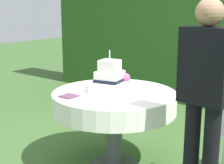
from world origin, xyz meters
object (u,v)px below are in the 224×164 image
serving_plate_left (111,83)px  standing_person (205,92)px  napkin_stack (69,96)px  serving_plate_far (116,102)px  serving_plate_near (88,86)px  wedding_cake (110,80)px  cake_table (114,103)px

serving_plate_left → standing_person: standing_person is taller
napkin_stack → serving_plate_far: bearing=14.8°
serving_plate_far → serving_plate_near: bearing=154.4°
wedding_cake → serving_plate_left: size_ratio=3.75×
napkin_stack → standing_person: size_ratio=0.09×
serving_plate_far → standing_person: standing_person is taller
serving_plate_near → serving_plate_left: bearing=69.1°
serving_plate_near → serving_plate_left: 0.28m
serving_plate_far → standing_person: bearing=7.1°
cake_table → standing_person: bearing=-10.4°
serving_plate_near → serving_plate_left: size_ratio=0.93×
wedding_cake → napkin_stack: size_ratio=2.88×
napkin_stack → standing_person: standing_person is taller
serving_plate_left → napkin_stack: napkin_stack is taller
napkin_stack → serving_plate_left: bearing=90.8°
wedding_cake → cake_table: bearing=55.6°
cake_table → standing_person: (0.95, -0.17, 0.30)m
serving_plate_near → napkin_stack: (0.11, -0.38, 0.00)m
standing_person → napkin_stack: bearing=-170.0°
wedding_cake → serving_plate_near: (-0.31, 0.03, -0.11)m
napkin_stack → standing_person: (1.18, 0.21, 0.18)m
cake_table → serving_plate_left: serving_plate_left is taller
serving_plate_far → serving_plate_left: 0.69m
serving_plate_left → standing_person: bearing=-20.1°
cake_table → serving_plate_near: bearing=-179.8°
wedding_cake → standing_person: bearing=-8.3°
serving_plate_left → wedding_cake: bearing=-54.1°
serving_plate_near → serving_plate_far: (0.55, -0.26, 0.00)m
napkin_stack → serving_plate_near: bearing=105.7°
cake_table → serving_plate_left: size_ratio=10.99×
cake_table → serving_plate_left: (-0.23, 0.26, 0.12)m
cake_table → wedding_cake: (-0.02, -0.03, 0.23)m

